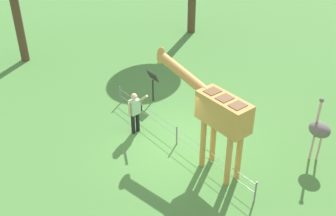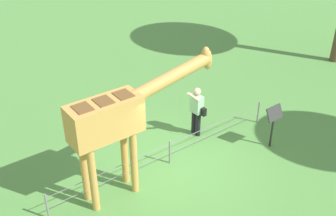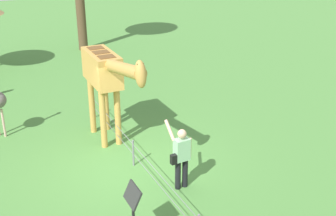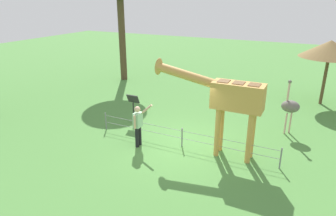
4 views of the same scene
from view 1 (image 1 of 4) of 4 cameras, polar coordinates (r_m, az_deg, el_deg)
name	(u,v)px [view 1 (image 1 of 4)]	position (r m, az deg, el deg)	size (l,w,h in m)	color
ground_plane	(180,143)	(14.40, 1.62, -4.79)	(60.00, 60.00, 0.00)	#4C843D
giraffe	(215,109)	(12.27, 6.45, -0.18)	(3.99, 0.70, 3.27)	#C69347
visitor	(135,110)	(14.47, -4.54, -0.34)	(0.65, 0.58, 1.68)	black
ostrich	(319,130)	(13.82, 20.09, -2.81)	(0.70, 0.56, 2.25)	#CC9E93
info_sign	(153,80)	(16.28, -2.11, 3.87)	(0.56, 0.21, 1.32)	black
wire_fence	(177,135)	(14.09, 1.20, -3.69)	(7.05, 0.05, 0.75)	slate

